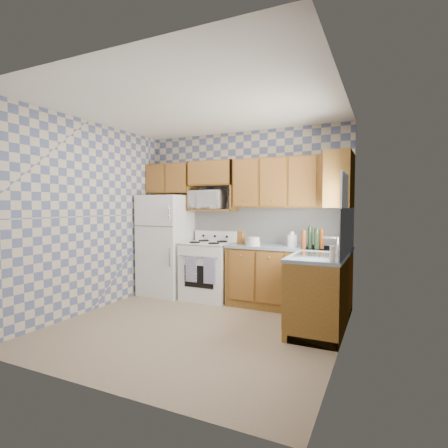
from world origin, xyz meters
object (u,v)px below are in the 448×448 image
at_px(stove_body, 209,271).
at_px(electric_kettle, 292,241).
at_px(refrigerator, 166,245).
at_px(microwave, 208,200).

bearing_deg(stove_body, electric_kettle, -1.16).
distance_m(refrigerator, microwave, 1.06).
bearing_deg(microwave, electric_kettle, -9.53).
xyz_separation_m(refrigerator, microwave, (0.71, 0.20, 0.76)).
distance_m(refrigerator, stove_body, 0.89).
xyz_separation_m(microwave, electric_kettle, (1.46, -0.20, -0.60)).
bearing_deg(refrigerator, microwave, 15.49).
bearing_deg(electric_kettle, refrigerator, 179.93).
bearing_deg(stove_body, refrigerator, -178.22).
distance_m(refrigerator, electric_kettle, 2.18).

